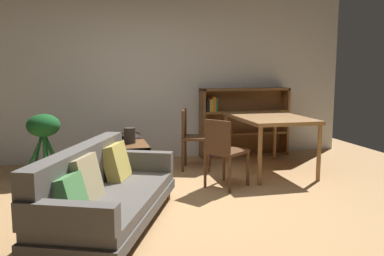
# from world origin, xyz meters

# --- Properties ---
(ground_plane) EXTENTS (8.16, 8.16, 0.00)m
(ground_plane) POSITION_xyz_m (0.00, 0.00, 0.00)
(ground_plane) COLOR tan
(back_wall_panel) EXTENTS (6.80, 0.10, 2.70)m
(back_wall_panel) POSITION_xyz_m (0.00, 2.70, 1.35)
(back_wall_panel) COLOR silver
(back_wall_panel) RESTS_ON ground_plane
(fabric_couch) EXTENTS (1.49, 2.12, 0.76)m
(fabric_couch) POSITION_xyz_m (-0.85, -0.25, 0.36)
(fabric_couch) COLOR brown
(fabric_couch) RESTS_ON ground_plane
(media_console) EXTENTS (0.36, 1.33, 0.51)m
(media_console) POSITION_xyz_m (-0.40, 1.58, 0.25)
(media_console) COLOR brown
(media_console) RESTS_ON ground_plane
(open_laptop) EXTENTS (0.50, 0.38, 0.08)m
(open_laptop) POSITION_xyz_m (-0.45, 1.82, 0.53)
(open_laptop) COLOR silver
(open_laptop) RESTS_ON media_console
(desk_speaker) EXTENTS (0.15, 0.15, 0.21)m
(desk_speaker) POSITION_xyz_m (-0.44, 1.31, 0.61)
(desk_speaker) COLOR #2D2823
(desk_speaker) RESTS_ON media_console
(potted_floor_plant) EXTENTS (0.43, 0.44, 0.89)m
(potted_floor_plant) POSITION_xyz_m (-1.55, 1.67, 0.55)
(potted_floor_plant) COLOR #9E9389
(potted_floor_plant) RESTS_ON ground_plane
(dining_table) EXTENTS (0.94, 1.46, 0.80)m
(dining_table) POSITION_xyz_m (1.56, 1.41, 0.73)
(dining_table) COLOR olive
(dining_table) RESTS_ON ground_plane
(dining_chair_near) EXTENTS (0.60, 0.59, 0.87)m
(dining_chair_near) POSITION_xyz_m (0.66, 0.73, 0.49)
(dining_chair_near) COLOR #56351E
(dining_chair_near) RESTS_ON ground_plane
(dining_chair_far) EXTENTS (0.52, 0.52, 0.88)m
(dining_chair_far) POSITION_xyz_m (0.51, 1.77, 0.51)
(dining_chair_far) COLOR #56351E
(dining_chair_far) RESTS_ON ground_plane
(bookshelf) EXTENTS (1.52, 0.31, 1.15)m
(bookshelf) POSITION_xyz_m (1.53, 2.53, 0.57)
(bookshelf) COLOR brown
(bookshelf) RESTS_ON ground_plane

